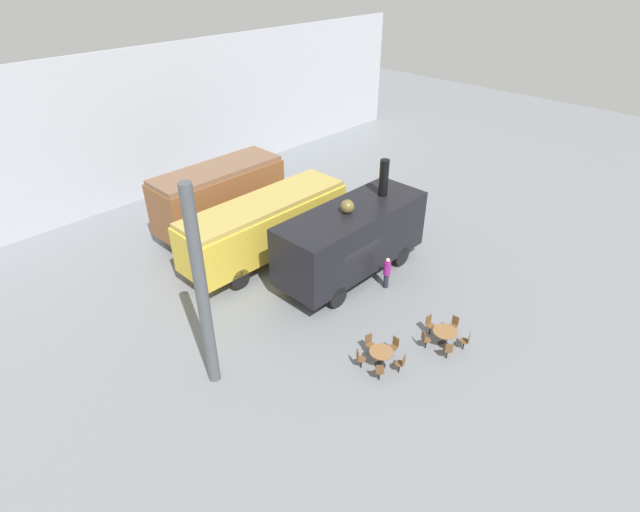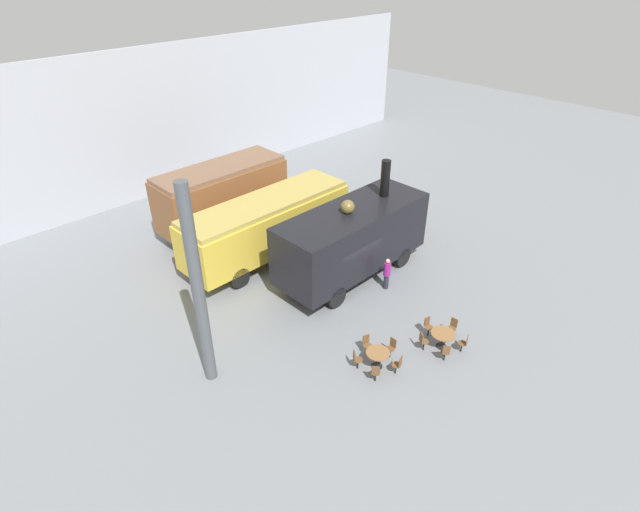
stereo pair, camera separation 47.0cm
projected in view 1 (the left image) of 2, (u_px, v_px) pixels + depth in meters
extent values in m
plane|color=gray|center=(347.00, 285.00, 23.98)|extent=(80.00, 80.00, 0.00)
cube|color=#B2B7C1|center=(158.00, 123.00, 30.95)|extent=(44.00, 0.15, 9.00)
cube|color=brown|center=(219.00, 196.00, 27.56)|extent=(7.33, 2.66, 2.87)
cube|color=brown|center=(216.00, 170.00, 26.73)|extent=(7.18, 2.44, 0.24)
cylinder|color=black|center=(266.00, 216.00, 28.99)|extent=(1.02, 0.12, 1.02)
cylinder|color=black|center=(239.00, 202.00, 30.48)|extent=(1.02, 0.12, 1.02)
cylinder|color=black|center=(203.00, 243.00, 26.32)|extent=(1.02, 0.12, 1.02)
cylinder|color=black|center=(177.00, 227.00, 27.82)|extent=(1.02, 0.12, 1.02)
cube|color=gold|center=(266.00, 226.00, 25.22)|extent=(9.16, 2.69, 2.30)
cube|color=tan|center=(264.00, 203.00, 24.54)|extent=(8.98, 2.48, 0.24)
cylinder|color=black|center=(321.00, 237.00, 26.82)|extent=(1.05, 0.12, 1.05)
cylinder|color=black|center=(289.00, 222.00, 28.34)|extent=(1.05, 0.12, 1.05)
cylinder|color=black|center=(240.00, 279.00, 23.49)|extent=(1.05, 0.12, 1.05)
cylinder|color=black|center=(209.00, 259.00, 25.01)|extent=(1.05, 0.12, 1.05)
cube|color=black|center=(352.00, 237.00, 23.72)|extent=(8.00, 2.84, 2.88)
cylinder|color=black|center=(384.00, 178.00, 23.80)|extent=(0.45, 0.45, 1.81)
sphere|color=brown|center=(347.00, 207.00, 22.55)|extent=(0.64, 0.64, 0.64)
cylinder|color=black|center=(402.00, 256.00, 25.22)|extent=(1.03, 0.12, 1.03)
cylinder|color=black|center=(361.00, 238.00, 26.82)|extent=(1.03, 0.12, 1.03)
cylinder|color=black|center=(338.00, 297.00, 22.31)|extent=(1.03, 0.12, 1.03)
cylinder|color=black|center=(296.00, 273.00, 23.91)|extent=(1.03, 0.12, 1.03)
cylinder|color=black|center=(443.00, 344.00, 20.44)|extent=(0.44, 0.44, 0.02)
cylinder|color=black|center=(444.00, 338.00, 20.26)|extent=(0.08, 0.08, 0.66)
cylinder|color=olive|center=(445.00, 331.00, 20.08)|extent=(0.98, 0.98, 0.03)
cylinder|color=black|center=(380.00, 365.00, 19.43)|extent=(0.44, 0.44, 0.02)
cylinder|color=black|center=(381.00, 358.00, 19.24)|extent=(0.08, 0.08, 0.68)
cylinder|color=olive|center=(381.00, 352.00, 19.06)|extent=(0.92, 0.92, 0.03)
cylinder|color=black|center=(463.00, 345.00, 20.10)|extent=(0.06, 0.06, 0.42)
cylinder|color=brown|center=(464.00, 341.00, 19.98)|extent=(0.36, 0.36, 0.03)
cube|color=brown|center=(469.00, 338.00, 19.81)|extent=(0.28, 0.15, 0.42)
cylinder|color=black|center=(452.00, 330.00, 20.86)|extent=(0.06, 0.06, 0.42)
cylinder|color=brown|center=(453.00, 326.00, 20.74)|extent=(0.36, 0.36, 0.03)
cube|color=brown|center=(455.00, 320.00, 20.72)|extent=(0.07, 0.29, 0.42)
cylinder|color=black|center=(430.00, 330.00, 20.89)|extent=(0.06, 0.06, 0.42)
cylinder|color=brown|center=(431.00, 326.00, 20.77)|extent=(0.36, 0.36, 0.03)
cube|color=brown|center=(429.00, 320.00, 20.76)|extent=(0.29, 0.10, 0.42)
cylinder|color=black|center=(426.00, 344.00, 20.16)|extent=(0.06, 0.06, 0.42)
cylinder|color=brown|center=(426.00, 340.00, 20.04)|extent=(0.36, 0.36, 0.03)
cube|color=brown|center=(424.00, 336.00, 19.88)|extent=(0.18, 0.27, 0.42)
cylinder|color=black|center=(447.00, 354.00, 19.66)|extent=(0.06, 0.06, 0.42)
cylinder|color=brown|center=(448.00, 350.00, 19.54)|extent=(0.36, 0.36, 0.03)
cube|color=brown|center=(449.00, 348.00, 19.30)|extent=(0.22, 0.24, 0.42)
cylinder|color=black|center=(379.00, 376.00, 18.69)|extent=(0.06, 0.06, 0.42)
cylinder|color=brown|center=(380.00, 371.00, 18.57)|extent=(0.36, 0.36, 0.03)
cube|color=brown|center=(380.00, 370.00, 18.32)|extent=(0.20, 0.26, 0.42)
cylinder|color=black|center=(399.00, 368.00, 19.03)|extent=(0.06, 0.06, 0.42)
cylinder|color=brown|center=(400.00, 363.00, 18.91)|extent=(0.36, 0.36, 0.03)
cube|color=brown|center=(404.00, 360.00, 18.73)|extent=(0.29, 0.12, 0.42)
cylinder|color=black|center=(393.00, 352.00, 19.78)|extent=(0.06, 0.06, 0.42)
cylinder|color=brown|center=(393.00, 347.00, 19.66)|extent=(0.36, 0.36, 0.03)
cube|color=brown|center=(396.00, 341.00, 19.63)|extent=(0.05, 0.29, 0.42)
cylinder|color=black|center=(370.00, 349.00, 19.90)|extent=(0.06, 0.06, 0.42)
cylinder|color=brown|center=(370.00, 345.00, 19.78)|extent=(0.36, 0.36, 0.03)
cube|color=brown|center=(369.00, 338.00, 19.78)|extent=(0.29, 0.13, 0.42)
cylinder|color=black|center=(361.00, 363.00, 19.22)|extent=(0.06, 0.06, 0.42)
cylinder|color=brown|center=(361.00, 359.00, 19.11)|extent=(0.36, 0.36, 0.03)
cube|color=brown|center=(358.00, 355.00, 18.97)|extent=(0.21, 0.25, 0.42)
cylinder|color=#262633|center=(386.00, 281.00, 23.66)|extent=(0.24, 0.24, 0.75)
cylinder|color=#8C1E7A|center=(387.00, 268.00, 23.28)|extent=(0.34, 0.34, 0.67)
sphere|color=tan|center=(388.00, 260.00, 23.04)|extent=(0.22, 0.22, 0.22)
cylinder|color=#4C5156|center=(202.00, 293.00, 16.74)|extent=(0.44, 0.44, 8.00)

